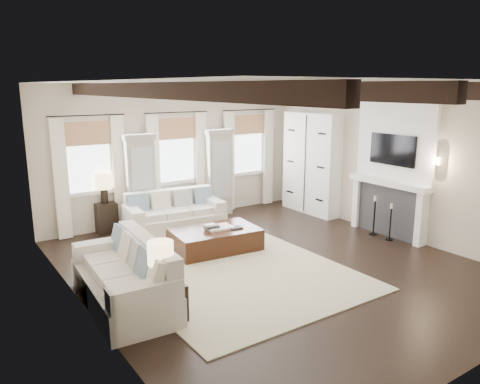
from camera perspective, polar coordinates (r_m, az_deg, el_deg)
ground at (r=8.49m, az=3.98°, el=-8.92°), size 7.50×7.50×0.00m
room_shell at (r=9.14m, az=4.38°, el=4.91°), size 6.54×7.54×3.22m
area_rug at (r=8.33m, az=-1.48°, el=-9.26°), size 3.51×4.54×0.02m
sofa_back at (r=10.37m, az=-8.05°, el=-2.89°), size 2.19×1.17×0.90m
sofa_left at (r=7.13m, az=-13.49°, el=-10.25°), size 1.16×2.30×0.96m
ottoman at (r=9.17m, az=-3.07°, el=-5.81°), size 1.74×1.19×0.43m
tray at (r=9.14m, az=-2.55°, el=-4.33°), size 0.54×0.43×0.04m
book_lower at (r=9.06m, az=-3.47°, el=-4.23°), size 0.28×0.23×0.04m
book_upper at (r=9.04m, az=-3.69°, el=-4.04°), size 0.24×0.19×0.03m
book_loose at (r=9.12m, az=-0.54°, el=-4.38°), size 0.26×0.20×0.03m
side_table_front at (r=6.62m, az=-9.43°, el=-13.11°), size 0.53×0.53×0.53m
lamp_front at (r=6.36m, az=-9.66°, el=-7.63°), size 0.35×0.35×0.60m
side_table_back at (r=10.69m, az=-16.04°, el=-2.97°), size 0.43×0.43×0.65m
lamp_back at (r=10.51m, az=-16.31°, el=1.14°), size 0.39×0.39×0.67m
candlestick_near at (r=10.20m, az=17.84°, el=-3.86°), size 0.16×0.16×0.78m
candlestick_far at (r=10.45m, az=16.03°, el=-3.16°), size 0.17×0.17×0.86m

